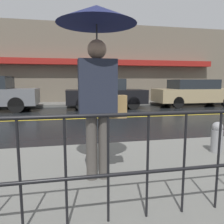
% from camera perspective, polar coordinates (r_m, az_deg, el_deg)
% --- Properties ---
extents(ground_plane, '(80.00, 80.00, 0.00)m').
position_cam_1_polar(ground_plane, '(8.61, -2.83, -1.55)').
color(ground_plane, black).
extents(sidewalk_near, '(28.00, 2.82, 0.14)m').
position_cam_1_polar(sidewalk_near, '(3.54, 10.99, -14.81)').
color(sidewalk_near, slate).
rests_on(sidewalk_near, ground_plane).
extents(sidewalk_far, '(28.00, 1.72, 0.14)m').
position_cam_1_polar(sidewalk_far, '(13.36, -5.99, 2.15)').
color(sidewalk_far, slate).
rests_on(sidewalk_far, ground_plane).
extents(lane_marking, '(25.20, 0.12, 0.01)m').
position_cam_1_polar(lane_marking, '(8.61, -2.83, -1.53)').
color(lane_marking, gold).
rests_on(lane_marking, ground_plane).
extents(building_storefront, '(28.00, 0.85, 5.02)m').
position_cam_1_polar(building_storefront, '(14.31, -6.53, 12.35)').
color(building_storefront, '#706656').
rests_on(building_storefront, ground_plane).
extents(railing_foreground, '(12.00, 0.04, 1.02)m').
position_cam_1_polar(railing_foreground, '(2.34, 22.50, -8.82)').
color(railing_foreground, black).
rests_on(railing_foreground, sidewalk_near).
extents(pedestrian, '(0.99, 0.99, 2.21)m').
position_cam_1_polar(pedestrian, '(2.83, -3.84, 15.70)').
color(pedestrian, '#4C4742').
rests_on(pedestrian, sidewalk_near).
extents(car_black, '(4.15, 1.79, 1.56)m').
position_cam_1_polar(car_black, '(11.57, -1.89, 4.84)').
color(car_black, black).
rests_on(car_black, ground_plane).
extents(car_tan, '(4.79, 1.70, 1.53)m').
position_cam_1_polar(car_tan, '(13.49, 20.83, 4.73)').
color(car_tan, tan).
rests_on(car_tan, ground_plane).
extents(fire_hydrant, '(0.20, 0.20, 0.57)m').
position_cam_1_polar(fire_hydrant, '(4.44, 25.71, -5.92)').
color(fire_hydrant, gray).
rests_on(fire_hydrant, sidewalk_near).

